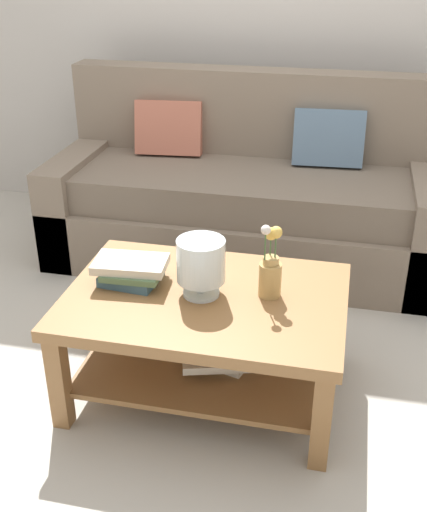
% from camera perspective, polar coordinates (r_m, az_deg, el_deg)
% --- Properties ---
extents(ground_plane, '(10.00, 10.00, 0.00)m').
position_cam_1_polar(ground_plane, '(3.12, 0.34, -7.50)').
color(ground_plane, '#B7B2A8').
extents(back_wall, '(6.40, 0.12, 2.70)m').
position_cam_1_polar(back_wall, '(4.21, 5.56, 21.30)').
color(back_wall, '#BCB7B2').
rests_on(back_wall, ground).
extents(couch, '(2.25, 0.90, 1.06)m').
position_cam_1_polar(couch, '(3.78, 2.94, 5.27)').
color(couch, '#7A6B5B').
rests_on(couch, ground).
extents(coffee_table, '(1.13, 0.79, 0.47)m').
position_cam_1_polar(coffee_table, '(2.62, -0.66, -6.04)').
color(coffee_table, olive).
rests_on(coffee_table, ground).
extents(book_stack_main, '(0.31, 0.22, 0.10)m').
position_cam_1_polar(book_stack_main, '(2.64, -7.40, -1.28)').
color(book_stack_main, '#3D6075').
rests_on(book_stack_main, coffee_table).
extents(glass_hurricane_vase, '(0.19, 0.19, 0.24)m').
position_cam_1_polar(glass_hurricane_vase, '(2.48, -1.13, -0.58)').
color(glass_hurricane_vase, silver).
rests_on(glass_hurricane_vase, coffee_table).
extents(flower_pitcher, '(0.09, 0.10, 0.32)m').
position_cam_1_polar(flower_pitcher, '(2.50, 5.16, -1.22)').
color(flower_pitcher, tan).
rests_on(flower_pitcher, coffee_table).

